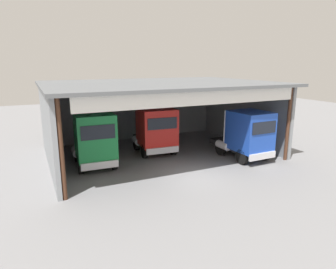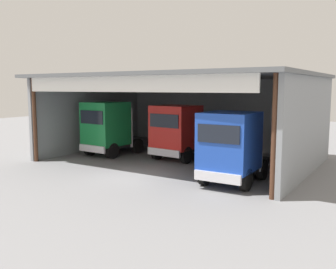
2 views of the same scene
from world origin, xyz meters
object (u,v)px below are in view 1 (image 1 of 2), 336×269
Objects in this scene: truck_green_center_right_bay at (94,140)px; tool_cart at (161,132)px; truck_blue_center_bay at (247,134)px; oil_drum at (159,132)px; truck_red_right_bay at (155,130)px.

truck_green_center_right_bay is 9.34m from tool_cart.
truck_green_center_right_bay is 10.46m from truck_blue_center_bay.
truck_blue_center_bay is at bearing -71.37° from oil_drum.
truck_green_center_right_bay reaches higher than tool_cart.
truck_green_center_right_bay is 1.09× the size of truck_red_right_bay.
truck_red_right_bay is at bearing -37.64° from truck_blue_center_bay.
truck_red_right_bay reaches higher than truck_blue_center_bay.
tool_cart is at bearing -138.94° from truck_green_center_right_bay.
truck_red_right_bay reaches higher than tool_cart.
truck_green_center_right_bay is 1.06× the size of truck_blue_center_bay.
truck_red_right_bay is at bearing -118.65° from tool_cart.
truck_green_center_right_bay is 4.92m from truck_red_right_bay.
truck_blue_center_bay reaches higher than oil_drum.
truck_red_right_bay is 4.93× the size of tool_cart.
truck_green_center_right_bay is 5.92× the size of oil_drum.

